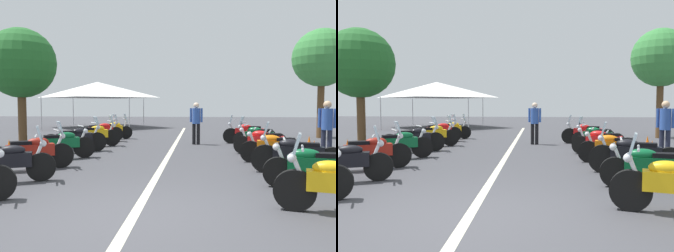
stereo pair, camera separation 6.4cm
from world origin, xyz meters
The scene contains 23 objects.
ground_plane centered at (0.00, 0.00, 0.00)m, with size 80.00×80.00×0.00m, color #424247.
lane_centre_stripe centered at (6.56, 0.00, 0.00)m, with size 24.88×0.16×0.01m, color beige.
motorcycle_left_row_1 centered at (1.97, 3.07, 0.46)m, with size 1.02×1.98×1.19m.
motorcycle_left_row_2 centered at (3.41, 3.19, 0.47)m, with size 1.28×1.84×1.21m.
motorcycle_left_row_3 centered at (5.10, 3.13, 0.46)m, with size 1.26×1.80×1.00m.
motorcycle_left_row_4 centered at (6.60, 3.22, 0.48)m, with size 1.30×1.93×1.22m.
motorcycle_left_row_5 centered at (8.19, 3.07, 0.47)m, with size 1.11×1.96×1.22m.
motorcycle_left_row_6 centered at (9.79, 3.24, 0.47)m, with size 1.21×1.77×1.22m.
motorcycle_left_row_7 centered at (11.14, 3.11, 0.46)m, with size 0.93×1.93×1.19m.
motorcycle_right_row_1 centered at (1.96, -3.18, 0.45)m, with size 0.78×1.96×0.98m.
motorcycle_right_row_2 centered at (3.42, -3.24, 0.48)m, with size 0.85×2.12×1.23m.
motorcycle_right_row_3 centered at (4.89, -3.10, 0.45)m, with size 0.81×2.01×0.99m.
motorcycle_right_row_4 centered at (6.48, -3.09, 0.45)m, with size 0.94×2.01×0.98m.
motorcycle_right_row_5 centered at (8.22, -3.17, 0.46)m, with size 0.95×1.88×1.19m.
motorcycle_right_row_6 centered at (9.65, -3.01, 0.47)m, with size 0.77×2.14×1.21m.
traffic_cone_0 centered at (4.90, 4.63, 0.29)m, with size 0.36×0.36×0.61m.
traffic_cone_1 centered at (5.42, -4.28, 0.29)m, with size 0.36×0.36×0.61m.
traffic_cone_2 centered at (6.87, -4.59, 0.29)m, with size 0.36×0.36×0.61m.
bystander_0 centered at (6.03, -4.84, 1.03)m, with size 0.32×0.46×1.75m.
bystander_1 centered at (9.32, -0.86, 1.01)m, with size 0.32×0.52×1.71m.
roadside_tree_0 centered at (12.65, -6.87, 3.85)m, with size 2.79×2.79×5.28m.
roadside_tree_1 centered at (8.19, 5.93, 3.22)m, with size 2.70×2.70×4.59m.
event_tent centered at (19.15, 6.13, 2.65)m, with size 6.27×6.27×3.20m.
Camera 1 is at (-4.89, -0.95, 1.65)m, focal length 37.24 mm.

